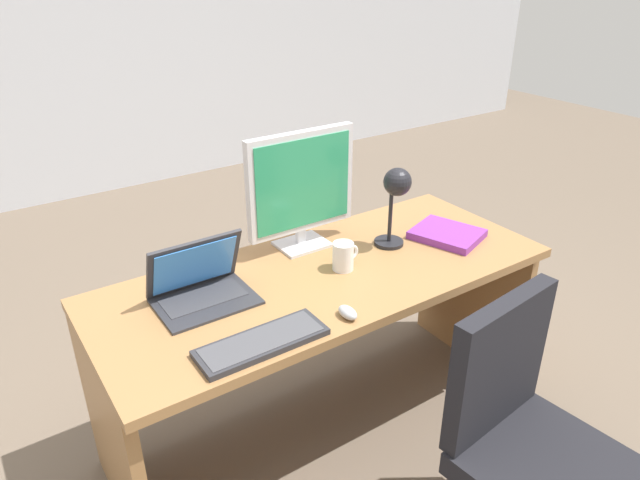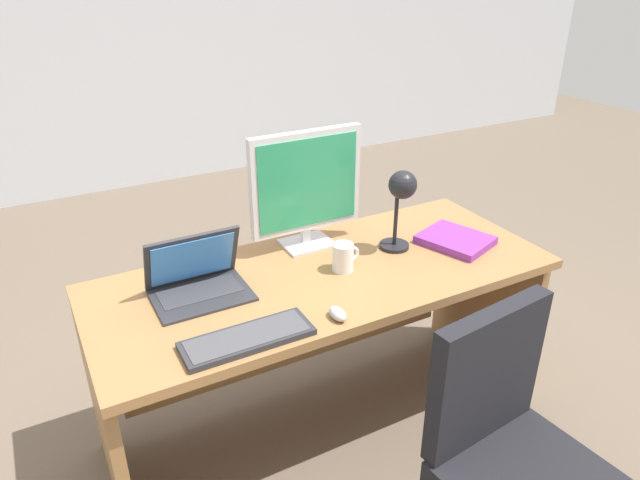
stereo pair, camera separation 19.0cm
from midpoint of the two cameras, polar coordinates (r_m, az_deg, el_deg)
ground at (r=3.72m, az=-9.30°, el=-2.92°), size 12.00×12.00×0.00m
back_wall at (r=4.98m, az=-18.00°, el=20.67°), size 10.00×0.10×2.80m
desk at (r=2.31m, az=2.21°, el=-7.28°), size 1.73×0.71×0.73m
monitor at (r=2.26m, az=1.06°, el=5.36°), size 0.47×0.16×0.48m
laptop at (r=2.04m, az=-9.50°, el=-3.40°), size 0.33×0.25×0.22m
keyboard at (r=1.80m, az=-4.14°, el=-9.70°), size 0.41×0.14×0.02m
mouse at (r=1.90m, az=4.63°, el=-7.31°), size 0.05×0.08×0.04m
desk_lamp at (r=2.26m, az=10.39°, el=4.36°), size 0.12×0.14×0.34m
book at (r=2.46m, az=15.34°, el=-0.04°), size 0.30×0.33×0.03m
coffee_mug at (r=2.16m, az=4.84°, el=-1.75°), size 0.11×0.08×0.11m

